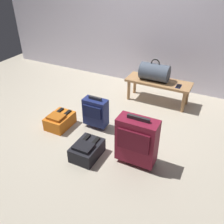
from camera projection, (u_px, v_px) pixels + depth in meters
name	position (u px, v px, depth m)	size (l,w,h in m)	color
ground_plane	(106.00, 126.00, 3.35)	(6.60, 6.60, 0.00)	#B2A893
back_wall	(153.00, 1.00, 3.82)	(6.00, 0.10, 2.80)	silver
bench	(158.00, 84.00, 3.78)	(1.00, 0.36, 0.36)	#A87A4C
duffel_bag_slate	(155.00, 72.00, 3.71)	(0.44, 0.26, 0.34)	#475160
cell_phone	(179.00, 86.00, 3.58)	(0.07, 0.14, 0.01)	#191E4C
suitcase_upright_burgundy	(137.00, 140.00, 2.59)	(0.43, 0.23, 0.61)	maroon
suitcase_small_navy	(95.00, 112.00, 3.22)	(0.32, 0.19, 0.46)	navy
backpack_dark	(87.00, 150.00, 2.79)	(0.28, 0.38, 0.21)	black
backpack_orange	(60.00, 120.00, 3.31)	(0.28, 0.38, 0.21)	orange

